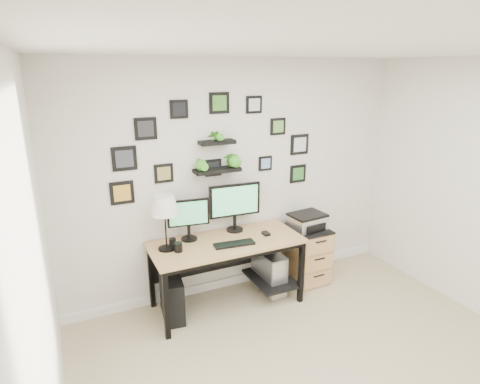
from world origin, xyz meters
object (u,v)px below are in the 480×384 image
file_cabinet (307,254)px  monitor_left (188,217)px  monitor_right (235,203)px  table_lamp (164,206)px  desk (228,250)px  printer (307,221)px  mug (178,247)px  pc_tower_grey (269,271)px  pc_tower_black (172,297)px

file_cabinet → monitor_left: bearing=175.9°
monitor_right → file_cabinet: 1.17m
table_lamp → file_cabinet: 1.92m
desk → printer: 1.05m
monitor_right → printer: monitor_right is taller
mug → monitor_right: bearing=18.8°
pc_tower_grey → printer: 0.74m
desk → table_lamp: table_lamp is taller
pc_tower_black → printer: bearing=9.6°
pc_tower_grey → pc_tower_black: bearing=-178.8°
desk → pc_tower_grey: size_ratio=3.25×
pc_tower_grey → file_cabinet: (0.54, 0.04, 0.09)m
table_lamp → file_cabinet: bearing=0.7°
pc_tower_grey → printer: (0.52, 0.03, 0.52)m
table_lamp → pc_tower_black: (0.01, -0.05, -0.98)m
monitor_left → monitor_right: (0.54, 0.02, 0.06)m
monitor_right → printer: (0.88, -0.13, -0.31)m
monitor_left → file_cabinet: size_ratio=0.67×
desk → mug: size_ratio=17.19×
printer → desk: bearing=-177.1°
mug → printer: (1.60, 0.12, -0.03)m
table_lamp → mug: table_lamp is taller
file_cabinet → printer: size_ratio=1.56×
monitor_right → mug: 0.81m
monitor_right → table_lamp: table_lamp is taller
mug → file_cabinet: 1.69m
monitor_right → monitor_left: bearing=-177.7°
monitor_right → pc_tower_grey: monitor_right is taller
mug → pc_tower_black: mug is taller
monitor_left → file_cabinet: 1.59m
printer → monitor_right: bearing=171.5°
monitor_right → pc_tower_black: 1.18m
monitor_right → pc_tower_black: monitor_right is taller
monitor_right → pc_tower_grey: 0.92m
desk → file_cabinet: desk is taller
table_lamp → mug: bearing=-48.6°
mug → pc_tower_black: 0.58m
table_lamp → printer: bearing=0.5°
desk → file_cabinet: 1.10m
table_lamp → mug: (0.09, -0.10, -0.41)m
mug → monitor_left: bearing=50.4°
pc_tower_grey → file_cabinet: 0.55m
desk → table_lamp: 0.88m
monitor_right → mug: (-0.73, -0.25, -0.27)m
mug → pc_tower_grey: size_ratio=0.19×
monitor_right → mug: monitor_right is taller
monitor_right → desk: bearing=-131.3°
pc_tower_black → file_cabinet: bearing=9.7°
monitor_right → printer: 0.94m
monitor_right → printer: size_ratio=1.36×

